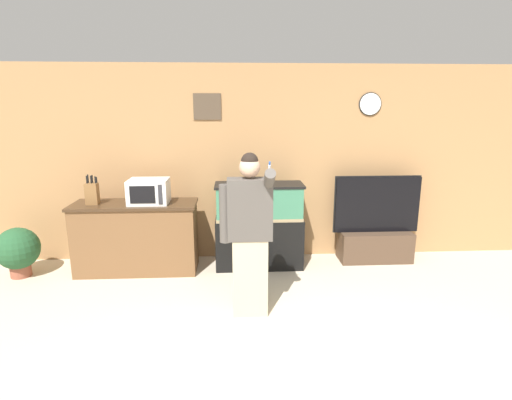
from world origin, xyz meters
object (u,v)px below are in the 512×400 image
potted_plant (18,250)px  tv_on_stand (375,236)px  microwave (149,191)px  knife_block (92,193)px  counter_island (137,237)px  aquarium_on_stand (259,225)px  person_standing (249,233)px

potted_plant → tv_on_stand: bearing=3.6°
microwave → knife_block: size_ratio=1.32×
counter_island → microwave: microwave is taller
counter_island → aquarium_on_stand: aquarium_on_stand is taller
aquarium_on_stand → tv_on_stand: bearing=4.1°
knife_block → tv_on_stand: 3.71m
counter_island → tv_on_stand: 3.16m
aquarium_on_stand → potted_plant: aquarium_on_stand is taller
counter_island → potted_plant: bearing=-175.8°
microwave → person_standing: person_standing is taller
counter_island → tv_on_stand: (3.15, 0.19, -0.11)m
person_standing → aquarium_on_stand: bearing=81.8°
counter_island → aquarium_on_stand: (1.56, 0.07, 0.11)m
counter_island → knife_block: 0.76m
microwave → knife_block: 0.68m
potted_plant → person_standing: bearing=-20.8°
counter_island → person_standing: person_standing is taller
counter_island → aquarium_on_stand: size_ratio=1.36×
knife_block → tv_on_stand: size_ratio=0.31×
microwave → aquarium_on_stand: bearing=3.4°
aquarium_on_stand → potted_plant: 2.99m
aquarium_on_stand → tv_on_stand: (1.59, 0.12, -0.21)m
knife_block → potted_plant: bearing=-175.9°
knife_block → person_standing: 2.19m
person_standing → potted_plant: (-2.80, 1.07, -0.51)m
aquarium_on_stand → person_standing: bearing=-98.2°
microwave → tv_on_stand: 3.05m
microwave → aquarium_on_stand: microwave is taller
tv_on_stand → aquarium_on_stand: bearing=-175.9°
tv_on_stand → microwave: bearing=-176.2°
counter_island → microwave: bearing=-3.0°
knife_block → person_standing: (1.87, -1.13, -0.17)m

